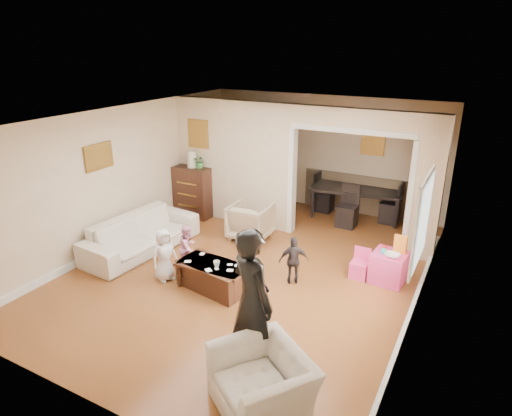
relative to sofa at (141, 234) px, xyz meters
The scene contains 27 objects.
floor 2.18m from the sofa, ahead, with size 7.00×7.00×0.00m, color #9A5327.
partition_left 2.48m from the sofa, 70.68° to the left, with size 2.75×0.18×2.60m, color beige.
partition_right 5.17m from the sofa, 25.05° to the left, with size 0.55×0.18×2.60m, color beige.
partition_header 4.41m from the sofa, 33.68° to the left, with size 2.22×0.18×0.35m, color beige.
window_pane 5.01m from the sofa, ahead, with size 0.03×0.95×1.10m, color white.
framed_art_partition 2.55m from the sofa, 91.97° to the left, with size 0.45×0.03×0.55m, color brown.
framed_art_sofa_wall 1.60m from the sofa, 156.87° to the right, with size 0.03×0.55×0.40m, color brown.
framed_art_alcove 5.16m from the sofa, 49.58° to the left, with size 0.45×0.03×0.55m, color brown.
sofa is the anchor object (origin of this frame).
armchair_back 2.11m from the sofa, 44.23° to the left, with size 0.76×0.78×0.71m, color tan.
armchair_front 4.42m from the sofa, 31.86° to the right, with size 1.02×0.89×0.66m, color #F0E5CF.
dresser 1.95m from the sofa, 95.39° to the left, with size 0.82×0.46×1.13m, color #371D10.
table_lamp 2.17m from the sofa, 95.39° to the left, with size 0.22×0.22×0.36m, color beige.
potted_plant 2.15m from the sofa, 89.47° to the left, with size 0.26×0.23×0.29m, color #347132.
coffee_table 2.00m from the sofa, 14.56° to the right, with size 1.14×0.57×0.43m, color #391B12.
coffee_cup 2.11m from the sofa, 15.20° to the right, with size 0.10×0.10×0.10m, color silver.
play_table 4.45m from the sofa, 13.38° to the left, with size 0.52×0.52×0.50m, color #F84194.
cereal_box 4.60m from the sofa, 14.25° to the left, with size 0.20×0.07×0.30m, color yellow.
cyan_cup 4.34m from the sofa, 13.04° to the left, with size 0.08×0.08×0.08m, color #28C8BD.
toy_block 4.37m from the sofa, 15.28° to the left, with size 0.08×0.06×0.05m, color red.
play_bowl 4.48m from the sofa, 11.73° to the left, with size 0.23×0.23×0.06m, color white.
dining_table 4.71m from the sofa, 50.02° to the left, with size 1.98×1.11×0.70m, color black.
adult_person 3.84m from the sofa, 28.34° to the right, with size 0.66×0.43×1.81m, color black.
child_kneel_a 1.27m from the sofa, 31.08° to the right, with size 0.44×0.28×0.89m, color white.
child_kneel_b 1.25m from the sofa, ahead, with size 0.40×0.31×0.83m, color pink.
child_toddler 2.99m from the sofa, ahead, with size 0.47×0.20×0.81m, color black.
craft_papers 2.05m from the sofa, 14.71° to the right, with size 0.89×0.52×0.00m.
Camera 1 is at (3.32, -5.99, 3.70)m, focal length 31.11 mm.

